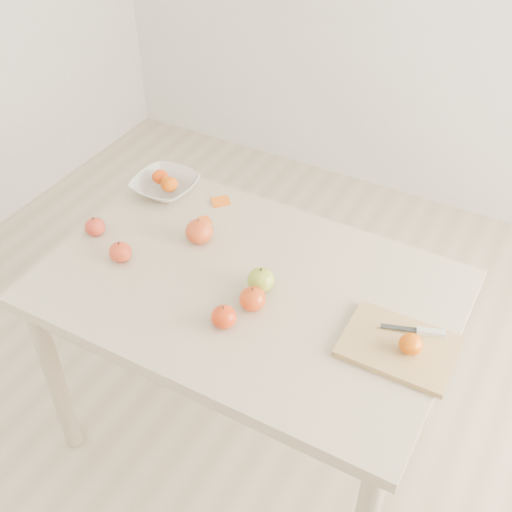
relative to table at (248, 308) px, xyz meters
The scene contains 16 objects.
ground 0.65m from the table, ahead, with size 3.50×3.50×0.00m, color #C6B293.
table is the anchor object (origin of this frame).
cutting_board 0.48m from the table, ahead, with size 0.29×0.22×0.02m, color tan.
board_tangerine 0.52m from the table, ahead, with size 0.06×0.06×0.05m, color #C94D07.
fruit_bowl 0.56m from the table, 150.83° to the left, with size 0.22×0.22×0.05m, color silver.
bowl_tangerine_near 0.60m from the table, 151.18° to the left, with size 0.06×0.06×0.05m, color #CD4307.
bowl_tangerine_far 0.54m from the table, 150.67° to the left, with size 0.06×0.06×0.05m, color #E25807.
orange_peel_a 0.43m from the table, 132.38° to the left, with size 0.06×0.04×0.00m, color orange.
orange_peel_b 0.35m from the table, 144.47° to the left, with size 0.04×0.04×0.00m, color #D0530E.
paring_knife 0.53m from the table, ahead, with size 0.17×0.07×0.01m.
apple_green 0.14m from the table, ahead, with size 0.08×0.08×0.07m, color olive.
apple_red_b 0.42m from the table, 166.51° to the right, with size 0.07×0.07×0.06m, color #A7231B.
apple_red_c 0.22m from the table, 82.04° to the right, with size 0.07×0.07×0.06m, color #9E1503.
apple_red_d 0.56m from the table, behind, with size 0.07×0.07×0.06m, color maroon.
apple_red_e 0.17m from the table, 52.38° to the right, with size 0.08×0.08×0.07m, color maroon.
apple_red_a 0.29m from the table, 156.79° to the left, with size 0.09×0.09×0.08m, color maroon.
Camera 1 is at (0.69, -1.19, 2.04)m, focal length 45.00 mm.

